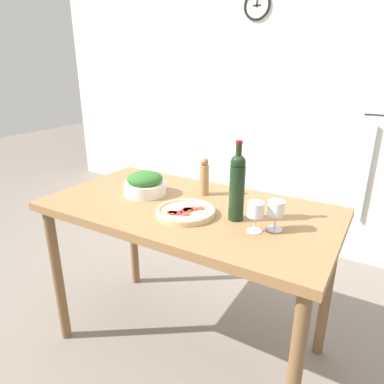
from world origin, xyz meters
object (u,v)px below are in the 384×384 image
wine_bottle (237,186)px  wine_glass_near (255,211)px  homemade_pizza (186,212)px  wine_glass_far (276,210)px  pepper_mill (204,177)px  salad_bowl (145,184)px

wine_bottle → wine_glass_near: 0.16m
wine_glass_near → homemade_pizza: (-0.34, 0.00, -0.08)m
wine_glass_far → homemade_pizza: wine_glass_far is taller
wine_glass_near → pepper_mill: size_ratio=0.65×
wine_glass_far → salad_bowl: size_ratio=0.58×
wine_bottle → wine_glass_near: bearing=-32.0°
wine_glass_near → salad_bowl: bearing=169.6°
wine_bottle → homemade_pizza: (-0.22, -0.07, -0.15)m
salad_bowl → homemade_pizza: 0.36m
wine_bottle → homemade_pizza: 0.28m
salad_bowl → pepper_mill: bearing=29.5°
wine_bottle → wine_glass_near: size_ratio=2.75×
pepper_mill → homemade_pizza: pepper_mill is taller
wine_glass_near → salad_bowl: wine_glass_near is taller
pepper_mill → salad_bowl: bearing=-150.5°
homemade_pizza → pepper_mill: bearing=101.4°
wine_glass_far → wine_bottle: bearing=175.4°
wine_glass_near → homemade_pizza: 0.35m
wine_bottle → pepper_mill: size_ratio=1.78×
wine_glass_near → pepper_mill: 0.49m
pepper_mill → salad_bowl: pepper_mill is taller
wine_glass_far → pepper_mill: (-0.47, 0.22, 0.01)m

